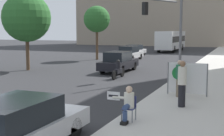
{
  "coord_description": "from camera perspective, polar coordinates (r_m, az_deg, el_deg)",
  "views": [
    {
      "loc": [
        6.17,
        -6.41,
        3.12
      ],
      "look_at": [
        0.6,
        7.02,
        1.37
      ],
      "focal_mm": 50.0,
      "sensor_mm": 36.0,
      "label": 1
    }
  ],
  "objects": [
    {
      "name": "jogger_on_sidewalk",
      "position": [
        12.51,
        12.69,
        -2.75
      ],
      "size": [
        0.34,
        0.34,
        1.83
      ],
      "rotation": [
        0.0,
        0.0,
        2.96
      ],
      "color": "black",
      "rests_on": "sidewalk_curb"
    },
    {
      "name": "traffic_light_pole",
      "position": [
        19.81,
        9.78,
        8.25
      ],
      "size": [
        2.87,
        2.64,
        5.15
      ],
      "color": "slate",
      "rests_on": "sidewalk_curb"
    },
    {
      "name": "car_on_road_distant",
      "position": [
        39.03,
        4.18,
        3.26
      ],
      "size": [
        1.78,
        4.19,
        1.37
      ],
      "color": "white",
      "rests_on": "ground_plane"
    },
    {
      "name": "seated_protester",
      "position": [
        10.34,
        2.88,
        -6.39
      ],
      "size": [
        0.96,
        0.77,
        1.17
      ],
      "rotation": [
        0.0,
        0.0,
        -0.11
      ],
      "color": "#474C56",
      "rests_on": "sidewalk_curb"
    },
    {
      "name": "protest_banner",
      "position": [
        14.82,
        13.53,
        -1.81
      ],
      "size": [
        1.84,
        0.06,
        1.52
      ],
      "color": "slate",
      "rests_on": "sidewalk_curb"
    },
    {
      "name": "motorcycle_on_road",
      "position": [
        20.45,
        1.15,
        -0.41
      ],
      "size": [
        0.28,
        2.09,
        1.24
      ],
      "color": "black",
      "rests_on": "ground_plane"
    },
    {
      "name": "parked_car_curbside",
      "position": [
        8.4,
        -17.1,
        -10.14
      ],
      "size": [
        1.86,
        4.5,
        1.4
      ],
      "color": "silver",
      "rests_on": "ground_plane"
    },
    {
      "name": "street_tree_near_curb",
      "position": [
        25.48,
        -15.37,
        8.86
      ],
      "size": [
        3.79,
        3.79,
        6.03
      ],
      "color": "brown",
      "rests_on": "ground_plane"
    },
    {
      "name": "street_tree_midblock",
      "position": [
        33.69,
        -2.79,
        8.87
      ],
      "size": [
        2.83,
        2.83,
        5.76
      ],
      "color": "brown",
      "rests_on": "ground_plane"
    },
    {
      "name": "sidewalk_curb",
      "position": [
        21.7,
        17.62,
        -1.56
      ],
      "size": [
        4.21,
        90.0,
        0.13
      ],
      "primitive_type": "cube",
      "color": "beige",
      "rests_on": "ground_plane"
    },
    {
      "name": "car_on_road_nearest",
      "position": [
        23.69,
        1.22,
        1.14
      ],
      "size": [
        1.72,
        4.52,
        1.55
      ],
      "color": "black",
      "rests_on": "ground_plane"
    },
    {
      "name": "car_on_road_midblock",
      "position": [
        33.22,
        3.21,
        2.74
      ],
      "size": [
        1.71,
        4.58,
        1.5
      ],
      "color": "white",
      "rests_on": "ground_plane"
    },
    {
      "name": "pedestrian_behind",
      "position": [
        14.4,
        12.23,
        -1.84
      ],
      "size": [
        0.34,
        0.34,
        1.68
      ],
      "rotation": [
        0.0,
        0.0,
        1.27
      ],
      "color": "#756651",
      "rests_on": "sidewalk_curb"
    },
    {
      "name": "city_bus_on_road",
      "position": [
        48.38,
        10.76,
        5.1
      ],
      "size": [
        2.47,
        10.49,
        3.03
      ],
      "color": "silver",
      "rests_on": "ground_plane"
    }
  ]
}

